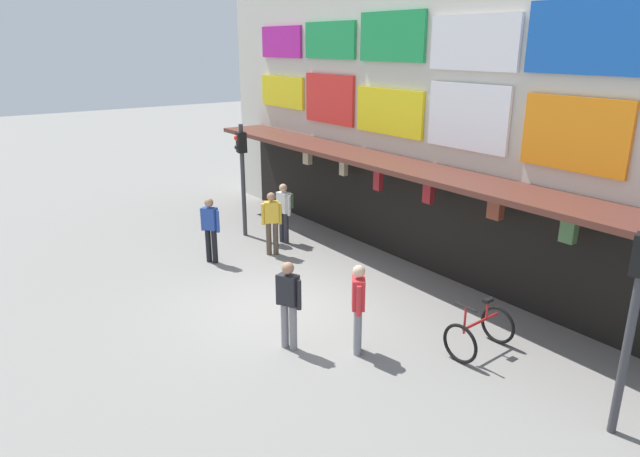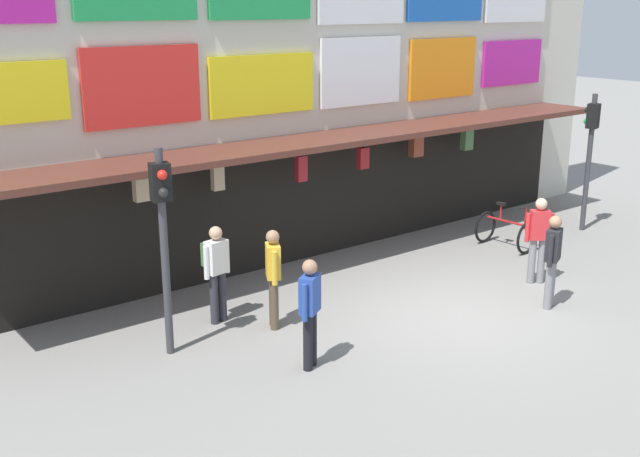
% 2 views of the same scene
% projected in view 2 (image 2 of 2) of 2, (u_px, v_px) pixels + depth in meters
% --- Properties ---
extents(ground_plane, '(80.00, 80.00, 0.00)m').
position_uv_depth(ground_plane, '(453.00, 313.00, 13.37)').
color(ground_plane, gray).
extents(shopfront, '(18.00, 2.60, 8.00)m').
position_uv_depth(shopfront, '(296.00, 65.00, 15.70)').
color(shopfront, beige).
rests_on(shopfront, ground).
extents(traffic_light_near, '(0.32, 0.35, 3.20)m').
position_uv_depth(traffic_light_near, '(163.00, 219.00, 11.25)').
color(traffic_light_near, '#38383D').
rests_on(traffic_light_near, ground).
extents(traffic_light_far, '(0.34, 0.35, 3.20)m').
position_uv_depth(traffic_light_far, '(590.00, 140.00, 17.66)').
color(traffic_light_far, '#38383D').
rests_on(traffic_light_far, ground).
extents(bicycle_parked, '(0.78, 1.20, 1.05)m').
position_uv_depth(bicycle_parked, '(506.00, 231.00, 16.79)').
color(bicycle_parked, black).
rests_on(bicycle_parked, ground).
extents(pedestrian_in_purple, '(0.52, 0.40, 1.68)m').
position_uv_depth(pedestrian_in_purple, '(216.00, 267.00, 12.74)').
color(pedestrian_in_purple, '#2D2D38').
rests_on(pedestrian_in_purple, ground).
extents(pedestrian_in_green, '(0.46, 0.38, 1.68)m').
position_uv_depth(pedestrian_in_green, '(310.00, 308.00, 11.13)').
color(pedestrian_in_green, black).
rests_on(pedestrian_in_green, ground).
extents(pedestrian_in_blue, '(0.49, 0.35, 1.68)m').
position_uv_depth(pedestrian_in_blue, '(552.00, 256.00, 13.36)').
color(pedestrian_in_blue, gray).
rests_on(pedestrian_in_blue, ground).
extents(pedestrian_in_black, '(0.37, 0.48, 1.68)m').
position_uv_depth(pedestrian_in_black, '(273.00, 273.00, 12.53)').
color(pedestrian_in_black, brown).
rests_on(pedestrian_in_black, ground).
extents(pedestrian_in_red, '(0.44, 0.39, 1.68)m').
position_uv_depth(pedestrian_in_red, '(539.00, 236.00, 14.55)').
color(pedestrian_in_red, gray).
rests_on(pedestrian_in_red, ground).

